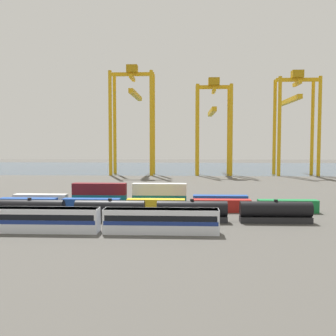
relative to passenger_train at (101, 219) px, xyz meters
name	(u,v)px	position (x,y,z in m)	size (l,w,h in m)	color
ground_plane	(162,188)	(5.60, 62.78, -2.14)	(420.00, 420.00, 0.00)	#4C4944
harbour_water	(173,168)	(5.60, 162.61, -2.14)	(400.00, 110.00, 0.01)	#384C60
passenger_train	(101,219)	(0.00, 0.00, 0.00)	(37.37, 3.14, 3.90)	silver
freight_tank_row	(151,211)	(7.07, 9.30, -0.20)	(57.66, 2.72, 4.18)	#232326
shipping_container_2	(28,204)	(-20.03, 19.89, -0.84)	(12.10, 2.44, 2.60)	#1C4299
shipping_container_3	(92,205)	(-6.42, 19.89, -0.84)	(12.10, 2.44, 2.60)	#1C4299
shipping_container_4	(156,205)	(7.18, 19.89, -0.84)	(12.10, 2.44, 2.60)	gold
shipping_container_5	(221,206)	(20.78, 19.89, -0.84)	(12.10, 2.44, 2.60)	#AD211C
shipping_container_6	(288,206)	(34.38, 19.89, -0.84)	(12.10, 2.44, 2.60)	#197538
shipping_container_7	(41,200)	(-19.75, 26.23, -0.84)	(12.10, 2.44, 2.60)	silver
shipping_container_8	(100,200)	(-6.13, 26.23, -0.84)	(12.10, 2.44, 2.60)	#146066
shipping_container_9	(99,189)	(-6.13, 26.23, 1.76)	(12.10, 2.44, 2.60)	maroon
shipping_container_10	(160,201)	(7.48, 26.23, -0.84)	(12.10, 2.44, 2.60)	#146066
shipping_container_11	(159,189)	(7.48, 26.23, 1.76)	(12.10, 2.44, 2.60)	silver
shipping_container_12	(220,201)	(21.10, 26.23, -0.84)	(12.10, 2.44, 2.60)	#1C4299
gantry_crane_west	(133,108)	(-10.68, 116.20, 27.53)	(19.44, 34.99, 48.44)	gold
gantry_crane_central	(213,118)	(25.31, 116.63, 23.33)	(15.94, 35.37, 42.58)	gold
gantry_crane_east	(295,112)	(61.30, 116.55, 25.75)	(18.36, 35.86, 45.50)	gold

